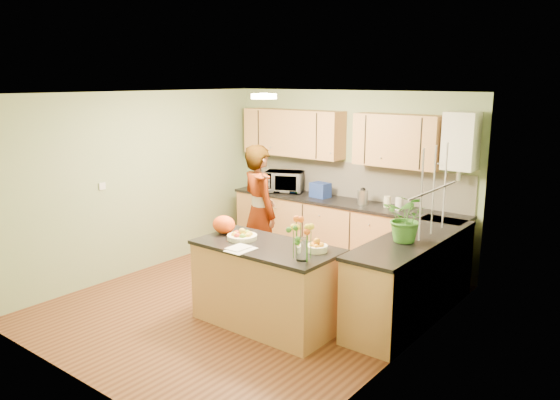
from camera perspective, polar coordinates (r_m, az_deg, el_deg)
The scene contains 28 objects.
floor at distance 6.74m, azimuth -3.22°, elevation -10.70°, with size 4.50×4.50×0.00m, color #522A17.
ceiling at distance 6.19m, azimuth -3.50°, elevation 11.06°, with size 4.00×4.50×0.02m, color white.
wall_back at distance 8.14m, azimuth 7.16°, elevation 2.49°, with size 4.00×0.02×2.50m, color #89A374.
wall_front at distance 4.95m, azimuth -20.87°, elevation -4.83°, with size 4.00×0.02×2.50m, color #89A374.
wall_left at distance 7.79m, azimuth -14.48°, elevation 1.74°, with size 0.02×4.50×2.50m, color #89A374.
wall_right at distance 5.28m, azimuth 13.20°, elevation -3.24°, with size 0.02×4.50×2.50m, color #89A374.
back_counter at distance 8.01m, azimuth 6.51°, elevation -3.38°, with size 3.64×0.62×0.94m.
right_counter at distance 6.38m, azimuth 13.65°, elevation -7.87°, with size 0.62×2.24×0.94m.
splashback at distance 8.09m, azimuth 7.70°, elevation 2.05°, with size 3.60×0.02×0.52m, color beige.
upper_cabinets at distance 8.01m, azimuth 5.56°, elevation 6.70°, with size 3.20×0.34×0.70m.
boiler at distance 7.19m, azimuth 18.38°, elevation 5.83°, with size 0.40×0.30×0.86m.
window_right at distance 5.76m, azimuth 15.81°, elevation 0.97°, with size 0.01×1.30×1.05m.
light_switch at distance 7.43m, azimuth -18.08°, elevation 1.39°, with size 0.02×0.09×0.09m, color white.
ceiling_lamp at distance 6.42m, azimuth -1.70°, elevation 10.79°, with size 0.30×0.30×0.07m.
peninsula_island at distance 6.03m, azimuth -1.40°, elevation -8.84°, with size 1.59×0.82×0.91m.
fruit_dish at distance 6.09m, azimuth -3.98°, elevation -3.67°, with size 0.33×0.33×0.12m.
orange_bowl at distance 5.67m, azimuth 3.86°, elevation -4.83°, with size 0.23×0.23×0.13m.
flower_vase at distance 5.30m, azimuth 2.34°, elevation -2.95°, with size 0.27×0.27×0.50m.
orange_bag at distance 6.32m, azimuth -5.88°, elevation -2.56°, with size 0.28×0.23×0.21m, color #F24E13.
papers at distance 5.73m, azimuth -4.11°, elevation -5.17°, with size 0.22×0.31×0.01m, color white.
violinist at distance 7.28m, azimuth -2.15°, elevation -1.33°, with size 0.67×0.44×1.83m, color tan.
violin at distance 6.88m, azimuth -2.10°, elevation 2.51°, with size 0.53×0.21×0.11m, color #4A1704, non-canonical shape.
microwave at distance 8.47m, azimuth 0.45°, elevation 1.95°, with size 0.58×0.39×0.32m, color white.
blue_box at distance 8.09m, azimuth 4.24°, elevation 1.05°, with size 0.27×0.20×0.22m, color navy.
kettle at distance 7.71m, azimuth 8.65°, elevation 0.38°, with size 0.15×0.15×0.28m.
jar_cream at distance 7.60m, azimuth 11.15°, elevation -0.17°, with size 0.10×0.10×0.15m, color #FBF1C8.
jar_white at distance 7.47m, azimuth 12.37°, elevation -0.38°, with size 0.11×0.11×0.17m, color white.
potted_plant at distance 5.98m, azimuth 13.17°, elevation -1.83°, with size 0.48×0.42×0.53m, color #3A7928.
Camera 1 is at (4.10, -4.64, 2.66)m, focal length 35.00 mm.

